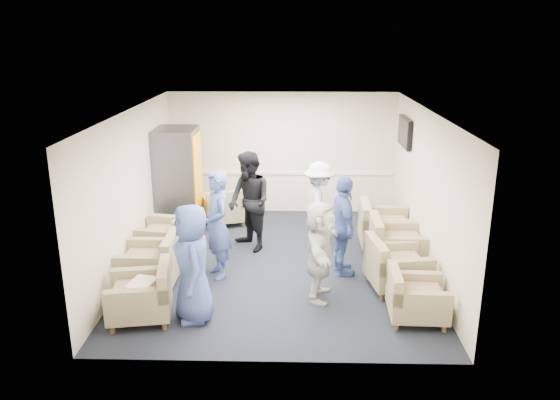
{
  "coord_description": "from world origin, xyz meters",
  "views": [
    {
      "loc": [
        0.26,
        -8.9,
        3.94
      ],
      "look_at": [
        0.02,
        0.2,
        1.12
      ],
      "focal_mm": 35.0,
      "sensor_mm": 36.0,
      "label": 1
    }
  ],
  "objects_px": {
    "armchair_left_mid": "(153,265)",
    "armchair_right_far": "(382,229)",
    "armchair_left_near": "(144,297)",
    "person_back_right": "(319,205)",
    "armchair_left_far": "(169,239)",
    "armchair_right_midfar": "(394,246)",
    "person_back_left": "(249,202)",
    "person_front_right": "(320,251)",
    "person_mid_left": "(217,225)",
    "armchair_corner": "(224,209)",
    "armchair_right_midnear": "(394,268)",
    "armchair_right_near": "(413,299)",
    "vending_machine": "(178,180)",
    "person_front_left": "(192,263)",
    "person_mid_right": "(343,226)"
  },
  "relations": [
    {
      "from": "vending_machine",
      "to": "person_front_right",
      "type": "height_order",
      "value": "vending_machine"
    },
    {
      "from": "armchair_left_far",
      "to": "person_front_right",
      "type": "distance_m",
      "value": 3.04
    },
    {
      "from": "armchair_left_mid",
      "to": "person_mid_left",
      "type": "height_order",
      "value": "person_mid_left"
    },
    {
      "from": "armchair_right_far",
      "to": "person_mid_left",
      "type": "height_order",
      "value": "person_mid_left"
    },
    {
      "from": "vending_machine",
      "to": "person_mid_right",
      "type": "bearing_deg",
      "value": -33.51
    },
    {
      "from": "person_mid_left",
      "to": "person_back_left",
      "type": "xyz_separation_m",
      "value": [
        0.43,
        1.2,
        0.03
      ]
    },
    {
      "from": "person_front_right",
      "to": "person_mid_left",
      "type": "bearing_deg",
      "value": 73.44
    },
    {
      "from": "armchair_left_mid",
      "to": "person_back_left",
      "type": "height_order",
      "value": "person_back_left"
    },
    {
      "from": "armchair_corner",
      "to": "armchair_right_midnear",
      "type": "bearing_deg",
      "value": 116.34
    },
    {
      "from": "armchair_right_midfar",
      "to": "person_mid_left",
      "type": "relative_size",
      "value": 0.53
    },
    {
      "from": "armchair_right_near",
      "to": "person_back_left",
      "type": "bearing_deg",
      "value": 46.52
    },
    {
      "from": "person_back_left",
      "to": "armchair_left_far",
      "type": "bearing_deg",
      "value": -105.86
    },
    {
      "from": "person_mid_left",
      "to": "person_mid_right",
      "type": "relative_size",
      "value": 1.06
    },
    {
      "from": "armchair_left_near",
      "to": "vending_machine",
      "type": "xyz_separation_m",
      "value": [
        -0.24,
        3.71,
        0.72
      ]
    },
    {
      "from": "person_front_right",
      "to": "vending_machine",
      "type": "bearing_deg",
      "value": 50.82
    },
    {
      "from": "armchair_left_near",
      "to": "person_mid_left",
      "type": "height_order",
      "value": "person_mid_left"
    },
    {
      "from": "armchair_right_midfar",
      "to": "armchair_right_midnear",
      "type": "bearing_deg",
      "value": 171.32
    },
    {
      "from": "armchair_left_near",
      "to": "armchair_right_midnear",
      "type": "xyz_separation_m",
      "value": [
        3.72,
        1.05,
        0.01
      ]
    },
    {
      "from": "vending_machine",
      "to": "person_mid_left",
      "type": "height_order",
      "value": "vending_machine"
    },
    {
      "from": "armchair_left_mid",
      "to": "person_back_right",
      "type": "height_order",
      "value": "person_back_right"
    },
    {
      "from": "person_back_left",
      "to": "person_front_left",
      "type": "bearing_deg",
      "value": -47.67
    },
    {
      "from": "armchair_left_far",
      "to": "person_front_left",
      "type": "bearing_deg",
      "value": 30.68
    },
    {
      "from": "armchair_right_near",
      "to": "person_mid_right",
      "type": "relative_size",
      "value": 0.49
    },
    {
      "from": "armchair_right_midfar",
      "to": "armchair_left_near",
      "type": "bearing_deg",
      "value": 117.36
    },
    {
      "from": "armchair_left_near",
      "to": "person_front_right",
      "type": "height_order",
      "value": "person_front_right"
    },
    {
      "from": "armchair_left_mid",
      "to": "armchair_right_far",
      "type": "height_order",
      "value": "armchair_right_far"
    },
    {
      "from": "armchair_left_near",
      "to": "person_back_right",
      "type": "height_order",
      "value": "person_back_right"
    },
    {
      "from": "armchair_right_far",
      "to": "armchair_corner",
      "type": "distance_m",
      "value": 3.39
    },
    {
      "from": "armchair_left_near",
      "to": "armchair_left_mid",
      "type": "xyz_separation_m",
      "value": [
        -0.14,
        1.07,
        0.02
      ]
    },
    {
      "from": "armchair_left_far",
      "to": "person_back_left",
      "type": "bearing_deg",
      "value": 118.95
    },
    {
      "from": "armchair_left_far",
      "to": "person_mid_right",
      "type": "relative_size",
      "value": 0.63
    },
    {
      "from": "person_mid_left",
      "to": "person_back_left",
      "type": "distance_m",
      "value": 1.27
    },
    {
      "from": "armchair_right_near",
      "to": "person_front_right",
      "type": "relative_size",
      "value": 0.53
    },
    {
      "from": "person_front_left",
      "to": "person_back_left",
      "type": "xyz_separation_m",
      "value": [
        0.58,
        2.65,
        0.08
      ]
    },
    {
      "from": "armchair_left_far",
      "to": "armchair_right_midnear",
      "type": "xyz_separation_m",
      "value": [
        3.84,
        -1.12,
        -0.02
      ]
    },
    {
      "from": "armchair_right_near",
      "to": "armchair_right_midnear",
      "type": "relative_size",
      "value": 0.81
    },
    {
      "from": "armchair_right_midfar",
      "to": "person_front_right",
      "type": "relative_size",
      "value": 0.61
    },
    {
      "from": "armchair_corner",
      "to": "person_mid_left",
      "type": "bearing_deg",
      "value": 75.52
    },
    {
      "from": "armchair_right_near",
      "to": "armchair_corner",
      "type": "bearing_deg",
      "value": 40.93
    },
    {
      "from": "person_mid_left",
      "to": "person_back_left",
      "type": "relative_size",
      "value": 0.97
    },
    {
      "from": "armchair_right_near",
      "to": "person_mid_left",
      "type": "relative_size",
      "value": 0.46
    },
    {
      "from": "armchair_left_far",
      "to": "armchair_right_midfar",
      "type": "distance_m",
      "value": 3.99
    },
    {
      "from": "person_back_left",
      "to": "person_front_right",
      "type": "distance_m",
      "value": 2.32
    },
    {
      "from": "armchair_corner",
      "to": "person_mid_right",
      "type": "height_order",
      "value": "person_mid_right"
    },
    {
      "from": "person_back_left",
      "to": "armchair_right_far",
      "type": "bearing_deg",
      "value": 57.61
    },
    {
      "from": "armchair_right_midnear",
      "to": "armchair_right_far",
      "type": "distance_m",
      "value": 1.74
    },
    {
      "from": "person_mid_left",
      "to": "person_front_right",
      "type": "xyz_separation_m",
      "value": [
        1.65,
        -0.77,
        -0.12
      ]
    },
    {
      "from": "person_back_right",
      "to": "armchair_corner",
      "type": "bearing_deg",
      "value": 48.14
    },
    {
      "from": "armchair_left_far",
      "to": "person_back_right",
      "type": "relative_size",
      "value": 0.65
    },
    {
      "from": "vending_machine",
      "to": "person_back_left",
      "type": "distance_m",
      "value": 1.86
    }
  ]
}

